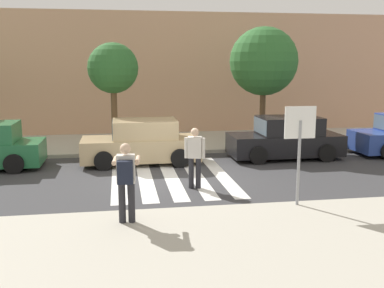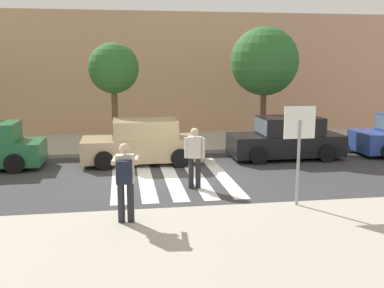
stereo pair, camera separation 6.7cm
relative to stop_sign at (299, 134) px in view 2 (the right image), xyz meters
name	(u,v)px [view 2 (the right image)]	position (x,y,z in m)	size (l,w,h in m)	color
ground_plane	(172,179)	(-2.64, 3.43, -1.87)	(120.00, 120.00, 0.00)	#38383A
sidewalk_near	(212,265)	(-2.64, -2.77, -1.80)	(60.00, 6.00, 0.14)	#B2AD9E
sidewalk_far	(156,142)	(-2.64, 9.43, -1.80)	(60.00, 4.80, 0.14)	#B2AD9E
building_facade_far	(149,73)	(-2.64, 13.83, 1.08)	(56.00, 4.00, 5.89)	tan
crosswalk_stripe_0	(119,179)	(-4.24, 3.63, -1.86)	(0.44, 5.20, 0.01)	silver
crosswalk_stripe_1	(145,178)	(-3.44, 3.63, -1.86)	(0.44, 5.20, 0.01)	silver
crosswalk_stripe_2	(171,177)	(-2.64, 3.63, -1.86)	(0.44, 5.20, 0.01)	silver
crosswalk_stripe_3	(196,176)	(-1.84, 3.63, -1.86)	(0.44, 5.20, 0.01)	silver
crosswalk_stripe_4	(221,175)	(-1.04, 3.63, -1.86)	(0.44, 5.20, 0.01)	silver
stop_sign	(299,134)	(0.00, 0.00, 0.00)	(0.76, 0.08, 2.38)	gray
photographer_with_backpack	(125,176)	(-4.08, -0.61, -0.70)	(0.63, 0.88, 1.72)	#232328
pedestrian_crossing	(195,155)	(-2.12, 2.28, -0.89)	(0.56, 0.33, 1.72)	#232328
parked_car_tan	(142,143)	(-3.42, 5.73, -1.14)	(4.10, 1.92, 1.55)	tan
parked_car_black	(286,139)	(1.89, 5.73, -1.14)	(4.10, 1.92, 1.55)	black
street_tree_center	(114,69)	(-4.37, 7.88, 1.40)	(1.95, 1.95, 4.14)	brown
street_tree_east	(264,62)	(1.68, 7.94, 1.68)	(2.78, 2.78, 4.81)	brown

